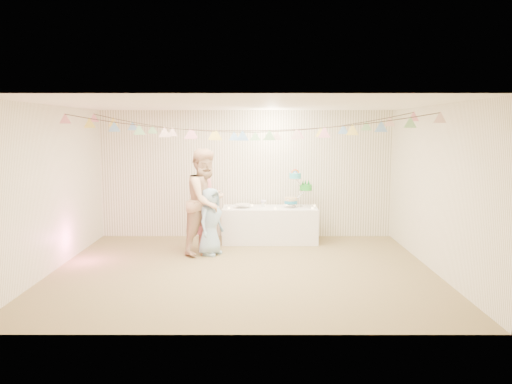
{
  "coord_description": "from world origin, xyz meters",
  "views": [
    {
      "loc": [
        0.21,
        -7.71,
        2.25
      ],
      "look_at": [
        0.2,
        0.8,
        1.15
      ],
      "focal_mm": 35.0,
      "sensor_mm": 36.0,
      "label": 1
    }
  ],
  "objects_px": {
    "table": "(270,225)",
    "person_adult_b": "(206,201)",
    "person_adult_a": "(205,201)",
    "person_child": "(210,222)",
    "cake_stand": "(298,187)"
  },
  "relations": [
    {
      "from": "person_adult_a",
      "to": "person_child",
      "type": "bearing_deg",
      "value": -164.73
    },
    {
      "from": "person_child",
      "to": "cake_stand",
      "type": "bearing_deg",
      "value": -29.2
    },
    {
      "from": "person_child",
      "to": "person_adult_a",
      "type": "bearing_deg",
      "value": 45.81
    },
    {
      "from": "table",
      "to": "cake_stand",
      "type": "height_order",
      "value": "cake_stand"
    },
    {
      "from": "cake_stand",
      "to": "person_adult_b",
      "type": "distance_m",
      "value": 1.96
    },
    {
      "from": "table",
      "to": "person_child",
      "type": "distance_m",
      "value": 1.5
    },
    {
      "from": "person_adult_b",
      "to": "person_child",
      "type": "bearing_deg",
      "value": -110.74
    },
    {
      "from": "table",
      "to": "person_adult_b",
      "type": "height_order",
      "value": "person_adult_b"
    },
    {
      "from": "person_adult_b",
      "to": "table",
      "type": "bearing_deg",
      "value": -19.29
    },
    {
      "from": "person_adult_a",
      "to": "person_child",
      "type": "xyz_separation_m",
      "value": [
        0.12,
        -0.38,
        -0.31
      ]
    },
    {
      "from": "cake_stand",
      "to": "person_adult_a",
      "type": "xyz_separation_m",
      "value": [
        -1.75,
        -0.67,
        -0.19
      ]
    },
    {
      "from": "person_adult_b",
      "to": "person_child",
      "type": "distance_m",
      "value": 0.37
    },
    {
      "from": "cake_stand",
      "to": "person_child",
      "type": "bearing_deg",
      "value": -147.05
    },
    {
      "from": "cake_stand",
      "to": "person_child",
      "type": "distance_m",
      "value": 2.0
    },
    {
      "from": "cake_stand",
      "to": "person_child",
      "type": "height_order",
      "value": "cake_stand"
    }
  ]
}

